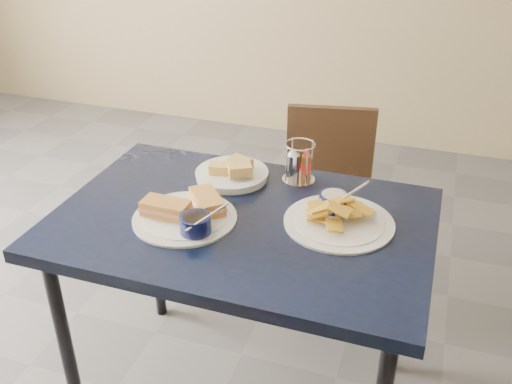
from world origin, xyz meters
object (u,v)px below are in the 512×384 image
(chair_far, at_px, (330,189))
(plantain_plate, at_px, (337,215))
(dining_table, at_px, (242,238))
(bread_basket, at_px, (232,173))
(sandwich_plate, at_px, (188,213))
(condiment_caddy, at_px, (298,165))

(chair_far, xyz_separation_m, plantain_plate, (0.15, -0.71, 0.31))
(dining_table, distance_m, plantain_plate, 0.29)
(bread_basket, bearing_deg, dining_table, -62.70)
(bread_basket, bearing_deg, sandwich_plate, -96.31)
(sandwich_plate, bearing_deg, plantain_plate, 18.17)
(bread_basket, xyz_separation_m, condiment_caddy, (0.21, 0.06, 0.04))
(sandwich_plate, distance_m, plantain_plate, 0.44)
(sandwich_plate, relative_size, condiment_caddy, 2.35)
(chair_far, xyz_separation_m, condiment_caddy, (-0.02, -0.50, 0.35))
(bread_basket, distance_m, condiment_caddy, 0.22)
(bread_basket, bearing_deg, chair_far, 67.50)
(plantain_plate, bearing_deg, condiment_caddy, 130.31)
(chair_far, height_order, sandwich_plate, sandwich_plate)
(sandwich_plate, distance_m, bread_basket, 0.29)
(dining_table, relative_size, plantain_plate, 3.46)
(plantain_plate, relative_size, condiment_caddy, 2.37)
(plantain_plate, xyz_separation_m, bread_basket, (-0.39, 0.15, 0.00))
(sandwich_plate, xyz_separation_m, bread_basket, (0.03, 0.29, -0.00))
(sandwich_plate, distance_m, condiment_caddy, 0.42)
(plantain_plate, xyz_separation_m, condiment_caddy, (-0.18, 0.21, 0.04))
(sandwich_plate, bearing_deg, bread_basket, 83.69)
(bread_basket, height_order, condiment_caddy, condiment_caddy)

